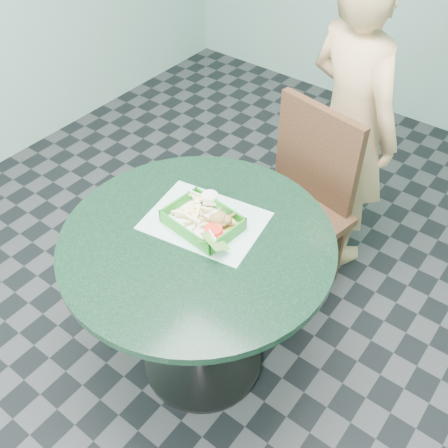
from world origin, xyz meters
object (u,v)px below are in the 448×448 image
Objects in this scene: diner_person at (349,126)px; crab_sandwich at (221,225)px; food_basket at (203,227)px; dining_chair at (300,195)px; sauce_ramekin at (207,201)px; cafe_table at (199,274)px.

crab_sandwich is at bearing 109.11° from diner_person.
diner_person is at bearing 84.45° from food_basket.
food_basket is at bearing 105.16° from diner_person.
crab_sandwich is at bearing -78.60° from dining_chair.
sauce_ramekin reaches higher than food_basket.
sauce_ramekin is (-0.12, 0.07, 0.00)m from crab_sandwich.
cafe_table is at bearing -117.86° from crab_sandwich.
dining_chair reaches higher than food_basket.
diner_person reaches higher than sauce_ramekin.
crab_sandwich is at bearing -30.46° from sauce_ramekin.
cafe_table is 0.28m from sauce_ramekin.
cafe_table is 0.68m from dining_chair.
diner_person reaches higher than dining_chair.
diner_person is at bearing 88.41° from crab_sandwich.
crab_sandwich is 0.14m from sauce_ramekin.
diner_person is (0.03, 0.33, 0.21)m from dining_chair.
sauce_ramekin reaches higher than cafe_table.
diner_person reaches higher than cafe_table.
crab_sandwich is at bearing 16.97° from food_basket.
dining_chair reaches higher than sauce_ramekin.
food_basket is 4.42× the size of sauce_ramekin.
dining_chair is 8.19× the size of crab_sandwich.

